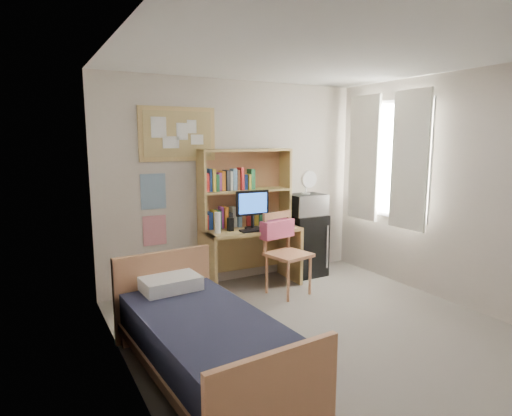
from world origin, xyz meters
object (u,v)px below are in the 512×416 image
desk_chair (289,254)px  mini_fridge (304,244)px  bulletin_board (178,134)px  desk_fan (306,184)px  desk (250,257)px  speaker_left (230,224)px  speaker_right (274,219)px  microwave (306,204)px  monitor (252,210)px  bed (207,348)px

desk_chair → mini_fridge: size_ratio=1.18×
bulletin_board → desk_fan: size_ratio=3.30×
desk → speaker_left: bearing=-168.7°
speaker_right → microwave: bearing=12.9°
bulletin_board → microwave: (1.69, -0.27, -0.94)m
monitor → desk_fan: (0.87, 0.09, 0.28)m
desk → microwave: microwave is taller
desk → speaker_right: 0.56m
desk_chair → microwave: (0.62, 0.53, 0.49)m
mini_fridge → desk: bearing=-176.6°
speaker_right → desk_fan: desk_fan is taller
speaker_right → mini_fridge: bearing=14.8°
microwave → bulletin_board: bearing=170.7°
microwave → speaker_left: bearing=-176.2°
desk → mini_fridge: 0.87m
microwave → desk_fan: 0.28m
mini_fridge → bed: size_ratio=0.47×
mini_fridge → speaker_right: (-0.57, -0.13, 0.42)m
desk → monitor: bearing=-90.0°
desk_fan → microwave: bearing=0.0°
bulletin_board → microwave: bearing=-9.2°
speaker_left → microwave: bearing=6.4°
speaker_right → desk_fan: (0.57, 0.11, 0.42)m
desk_chair → monitor: monitor is taller
monitor → speaker_left: 0.34m
desk → desk_fan: size_ratio=4.23×
bed → microwave: (2.19, 1.78, 0.74)m
desk → speaker_left: (-0.30, -0.05, 0.46)m
bed → desk: bearing=49.2°
desk → monitor: (-0.00, -0.06, 0.61)m
monitor → desk_fan: bearing=8.5°
speaker_left → bulletin_board: bearing=147.9°
monitor → microwave: size_ratio=0.96×
bed → speaker_right: bearing=42.2°
bed → microwave: microwave is taller
microwave → speaker_right: bearing=-169.7°
speaker_left → speaker_right: 0.60m
desk_chair → desk_fan: 1.12m
desk_chair → desk: bearing=105.9°
desk → bed: 2.19m
desk → desk_chair: (0.26, -0.49, 0.12)m
desk → speaker_right: (0.30, -0.07, 0.47)m
desk_chair → desk_fan: (0.62, 0.53, 0.77)m
speaker_right → desk_fan: bearing=12.9°
desk_chair → desk_fan: desk_fan is taller
bulletin_board → monitor: bulletin_board is taller
bulletin_board → desk: bulletin_board is taller
desk_chair → speaker_left: bearing=129.8°
mini_fridge → microwave: bearing=-90.0°
desk_chair → speaker_right: (0.04, 0.42, 0.35)m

